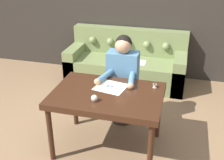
{
  "coord_description": "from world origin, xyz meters",
  "views": [
    {
      "loc": [
        0.73,
        -2.57,
        2.23
      ],
      "look_at": [
        0.0,
        0.18,
        0.85
      ],
      "focal_mm": 45.0,
      "sensor_mm": 36.0,
      "label": 1
    }
  ],
  "objects_px": {
    "couch": "(126,64)",
    "person": "(123,81)",
    "thread_spool": "(155,86)",
    "pin_cushion": "(94,98)",
    "scissors": "(111,86)",
    "dining_table": "(107,99)"
  },
  "relations": [
    {
      "from": "scissors",
      "to": "pin_cushion",
      "type": "distance_m",
      "value": 0.38
    },
    {
      "from": "couch",
      "to": "pin_cushion",
      "type": "relative_size",
      "value": 28.45
    },
    {
      "from": "dining_table",
      "to": "scissors",
      "type": "height_order",
      "value": "scissors"
    },
    {
      "from": "person",
      "to": "scissors",
      "type": "height_order",
      "value": "person"
    },
    {
      "from": "person",
      "to": "dining_table",
      "type": "bearing_deg",
      "value": -93.95
    },
    {
      "from": "scissors",
      "to": "person",
      "type": "bearing_deg",
      "value": 85.53
    },
    {
      "from": "person",
      "to": "pin_cushion",
      "type": "height_order",
      "value": "person"
    },
    {
      "from": "couch",
      "to": "thread_spool",
      "type": "xyz_separation_m",
      "value": [
        0.67,
        -1.61,
        0.45
      ]
    },
    {
      "from": "couch",
      "to": "thread_spool",
      "type": "relative_size",
      "value": 45.21
    },
    {
      "from": "couch",
      "to": "person",
      "type": "xyz_separation_m",
      "value": [
        0.22,
        -1.28,
        0.31
      ]
    },
    {
      "from": "person",
      "to": "pin_cushion",
      "type": "xyz_separation_m",
      "value": [
        -0.12,
        -0.8,
        0.15
      ]
    },
    {
      "from": "couch",
      "to": "pin_cushion",
      "type": "height_order",
      "value": "couch"
    },
    {
      "from": "thread_spool",
      "to": "pin_cushion",
      "type": "height_order",
      "value": "pin_cushion"
    },
    {
      "from": "pin_cushion",
      "to": "couch",
      "type": "bearing_deg",
      "value": 92.62
    },
    {
      "from": "couch",
      "to": "person",
      "type": "relative_size",
      "value": 1.65
    },
    {
      "from": "thread_spool",
      "to": "pin_cushion",
      "type": "relative_size",
      "value": 0.63
    },
    {
      "from": "thread_spool",
      "to": "scissors",
      "type": "bearing_deg",
      "value": -167.7
    },
    {
      "from": "dining_table",
      "to": "thread_spool",
      "type": "relative_size",
      "value": 27.23
    },
    {
      "from": "dining_table",
      "to": "scissors",
      "type": "bearing_deg",
      "value": 87.51
    },
    {
      "from": "scissors",
      "to": "pin_cushion",
      "type": "height_order",
      "value": "pin_cushion"
    },
    {
      "from": "person",
      "to": "scissors",
      "type": "distance_m",
      "value": 0.45
    },
    {
      "from": "dining_table",
      "to": "couch",
      "type": "height_order",
      "value": "couch"
    }
  ]
}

